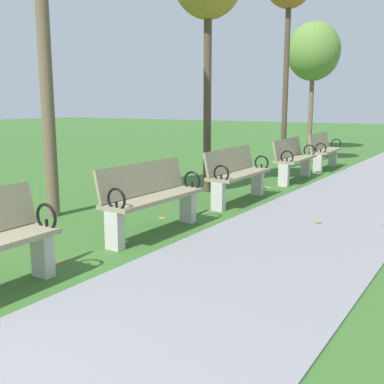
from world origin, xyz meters
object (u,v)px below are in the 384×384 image
at_px(park_bench_3, 151,196).
at_px(park_bench_6, 324,150).
at_px(tree_4, 314,52).
at_px(park_bench_4, 237,173).
at_px(park_bench_5, 294,158).

relative_size(park_bench_3, park_bench_6, 0.99).
bearing_deg(tree_4, park_bench_4, -78.34).
bearing_deg(park_bench_6, tree_4, 113.18).
distance_m(park_bench_3, park_bench_4, 2.33).
bearing_deg(park_bench_3, park_bench_6, 90.00).
bearing_deg(park_bench_5, park_bench_4, -90.00).
bearing_deg(park_bench_5, park_bench_3, -90.00).
relative_size(park_bench_4, park_bench_5, 0.99).
xyz_separation_m(park_bench_4, park_bench_5, (0.00, 2.62, 0.00)).
bearing_deg(park_bench_6, park_bench_4, -90.00).
height_order(park_bench_4, park_bench_5, same).
bearing_deg(tree_4, park_bench_3, -80.65).
height_order(park_bench_3, tree_4, tree_4).
xyz_separation_m(park_bench_3, park_bench_5, (0.00, 4.94, 0.00)).
xyz_separation_m(park_bench_3, park_bench_6, (0.00, 7.07, 0.00)).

